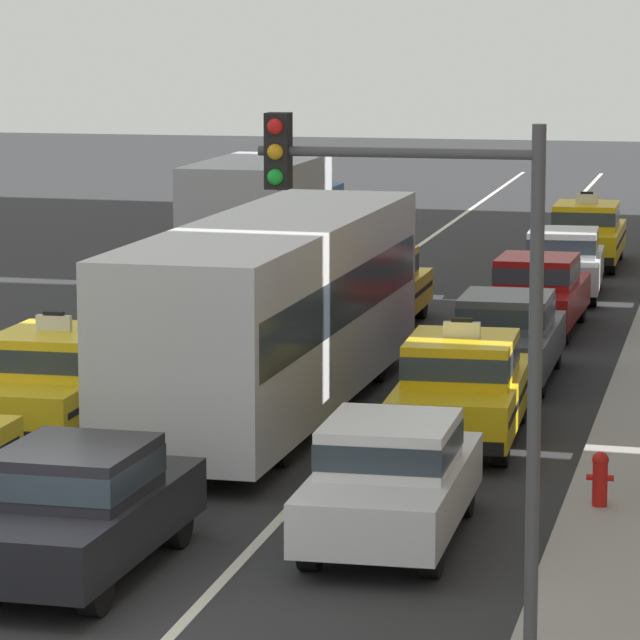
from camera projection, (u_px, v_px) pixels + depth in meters
name	position (u px, v px, depth m)	size (l,w,h in m)	color
ground_plane	(46.00, 612.00, 21.36)	(160.00, 160.00, 0.00)	#2B2B2D
lane_stripe_left_center	(307.00, 324.00, 40.98)	(0.14, 80.00, 0.01)	silver
lane_stripe_center_right	(456.00, 329.00, 40.29)	(0.14, 80.00, 0.01)	silver
taxi_left_second	(57.00, 379.00, 30.24)	(1.83, 4.56, 1.96)	black
sedan_left_third	(158.00, 318.00, 36.40)	(1.83, 4.33, 1.58)	black
box_truck_left_fourth	(265.00, 223.00, 44.10)	(2.35, 6.98, 3.27)	black
sedan_center_nearest	(78.00, 506.00, 22.59)	(1.90, 4.35, 1.58)	black
bus_center_second	(274.00, 307.00, 31.34)	(2.76, 11.25, 3.22)	black
taxi_center_third	(373.00, 287.00, 40.20)	(1.83, 4.56, 1.96)	black
sedan_right_nearest	(391.00, 476.00, 24.01)	(1.81, 4.32, 1.58)	black
taxi_right_second	(462.00, 386.00, 29.60)	(1.96, 4.61, 1.96)	black
sedan_right_third	(506.00, 334.00, 34.54)	(1.78, 4.31, 1.58)	black
sedan_right_fourth	(537.00, 291.00, 39.87)	(1.86, 4.34, 1.58)	black
sedan_right_fifth	(563.00, 261.00, 44.72)	(1.94, 4.37, 1.58)	black
taxi_right_sixth	(586.00, 233.00, 50.08)	(1.85, 4.57, 1.96)	black
fire_hydrant	(600.00, 476.00, 25.27)	(0.36, 0.22, 0.73)	red
traffic_light_pole	(439.00, 293.00, 19.09)	(2.87, 0.33, 5.58)	#47474C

